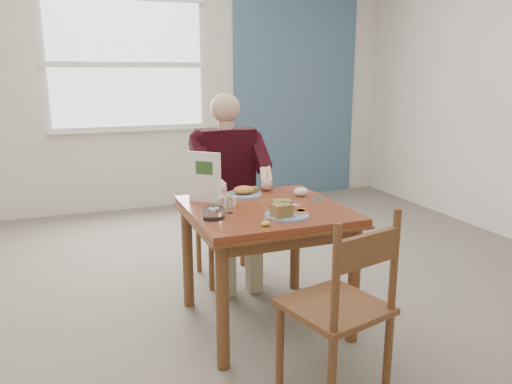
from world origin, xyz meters
name	(u,v)px	position (x,y,z in m)	size (l,w,h in m)	color
floor	(265,321)	(0.00, 0.00, 0.00)	(6.00, 6.00, 0.00)	#655C52
wall_back	(165,83)	(0.00, 3.00, 1.40)	(5.50, 5.50, 0.00)	beige
accent_panel	(296,82)	(1.60, 2.98, 1.40)	(1.60, 0.02, 2.80)	#405D77
lemon_wedge	(266,223)	(-0.14, -0.36, 0.76)	(0.05, 0.04, 0.03)	yellow
napkin	(301,192)	(0.31, 0.16, 0.78)	(0.09, 0.07, 0.06)	white
metal_dish	(317,199)	(0.36, 0.02, 0.75)	(0.08, 0.08, 0.01)	silver
window	(127,65)	(-0.40, 2.97, 1.60)	(1.72, 0.04, 1.42)	white
table	(265,224)	(0.00, 0.00, 0.64)	(0.92, 0.92, 0.75)	maroon
chair_far	(225,215)	(0.00, 0.80, 0.48)	(0.42, 0.42, 0.95)	brown
chair_near	(342,308)	(0.05, -0.83, 0.48)	(0.51, 0.51, 0.95)	brown
diner	(229,174)	(0.00, 0.71, 0.81)	(0.53, 0.56, 1.39)	#9A9574
near_plate	(285,211)	(0.03, -0.23, 0.78)	(0.26, 0.25, 0.08)	white
far_plate	(244,192)	(-0.02, 0.30, 0.77)	(0.26, 0.26, 0.06)	white
caddy	(228,201)	(-0.20, 0.11, 0.78)	(0.10, 0.10, 0.08)	white
shakers	(225,206)	(-0.26, -0.05, 0.80)	(0.09, 0.04, 0.09)	white
creamer	(213,213)	(-0.36, -0.13, 0.78)	(0.16, 0.16, 0.06)	white
menu	(205,177)	(-0.31, 0.22, 0.91)	(0.17, 0.15, 0.31)	white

